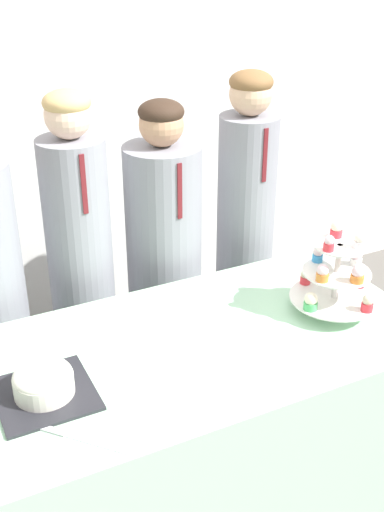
% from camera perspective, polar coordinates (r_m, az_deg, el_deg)
% --- Properties ---
extents(wall_back, '(9.00, 0.06, 2.70)m').
position_cam_1_polar(wall_back, '(3.10, -12.27, 15.42)').
color(wall_back, silver).
rests_on(wall_back, ground_plane).
extents(table, '(1.62, 0.79, 0.74)m').
position_cam_1_polar(table, '(2.34, -0.43, -15.31)').
color(table, '#A8DBB2').
rests_on(table, ground_plane).
extents(round_cake, '(0.28, 0.28, 0.10)m').
position_cam_1_polar(round_cake, '(1.92, -13.06, -10.90)').
color(round_cake, '#232328').
rests_on(round_cake, table).
extents(cake_knife, '(0.20, 0.21, 0.01)m').
position_cam_1_polar(cake_knife, '(1.81, -10.95, -15.38)').
color(cake_knife, silver).
rests_on(cake_knife, table).
extents(cupcake_stand, '(0.31, 0.31, 0.32)m').
position_cam_1_polar(cupcake_stand, '(2.27, 12.80, -1.67)').
color(cupcake_stand, silver).
rests_on(cupcake_stand, table).
extents(student_1, '(0.25, 0.26, 1.45)m').
position_cam_1_polar(student_1, '(2.59, -9.72, -2.11)').
color(student_1, gray).
rests_on(student_1, ground_plane).
extents(student_2, '(0.31, 0.32, 1.38)m').
position_cam_1_polar(student_2, '(2.72, -2.45, -1.50)').
color(student_2, gray).
rests_on(student_2, ground_plane).
extents(student_3, '(0.25, 0.26, 1.46)m').
position_cam_1_polar(student_3, '(2.85, 4.70, 1.23)').
color(student_3, gray).
rests_on(student_3, ground_plane).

